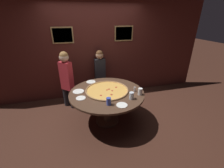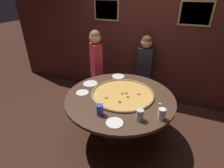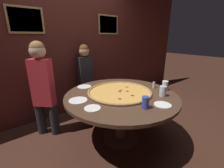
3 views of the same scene
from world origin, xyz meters
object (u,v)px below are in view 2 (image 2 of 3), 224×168
at_px(condiment_shaker, 159,107).
at_px(diner_side_left, 96,63).
at_px(drink_cup_far_left, 162,114).
at_px(white_plate_near_front, 115,123).
at_px(white_plate_right_side, 118,76).
at_px(white_plate_far_back, 90,84).
at_px(white_plate_left_side, 82,93).
at_px(diner_far_left, 144,66).
at_px(dining_table, 120,104).
at_px(drink_cup_near_left, 100,110).
at_px(drink_cup_by_shaker, 140,115).
at_px(giant_pizza, 123,94).

xyz_separation_m(condiment_shaker, diner_side_left, (-1.38, 0.96, 0.04)).
height_order(drink_cup_far_left, white_plate_near_front, drink_cup_far_left).
bearing_deg(white_plate_right_side, white_plate_near_front, -71.01).
relative_size(white_plate_far_back, white_plate_right_side, 1.07).
distance_m(white_plate_left_side, white_plate_right_side, 0.78).
distance_m(white_plate_left_side, diner_far_left, 1.44).
relative_size(dining_table, white_plate_right_side, 7.17).
bearing_deg(white_plate_left_side, diner_side_left, 105.37).
xyz_separation_m(drink_cup_near_left, drink_cup_by_shaker, (0.47, 0.09, 0.00)).
height_order(drink_cup_far_left, diner_side_left, diner_side_left).
height_order(white_plate_near_front, white_plate_right_side, same).
bearing_deg(diner_side_left, white_plate_far_back, 153.36).
height_order(white_plate_near_front, condiment_shaker, condiment_shaker).
xyz_separation_m(diner_side_left, diner_far_left, (0.89, 0.33, -0.05)).
height_order(drink_cup_near_left, white_plate_far_back, drink_cup_near_left).
height_order(white_plate_left_side, white_plate_far_back, same).
height_order(giant_pizza, white_plate_left_side, giant_pizza).
height_order(white_plate_near_front, diner_far_left, diner_far_left).
height_order(dining_table, white_plate_right_side, white_plate_right_side).
height_order(white_plate_far_back, white_plate_right_side, same).
height_order(white_plate_left_side, condiment_shaker, condiment_shaker).
bearing_deg(drink_cup_by_shaker, drink_cup_near_left, -169.25).
distance_m(white_plate_far_back, condiment_shaker, 1.18).
xyz_separation_m(dining_table, drink_cup_far_left, (0.62, -0.28, 0.20)).
bearing_deg(white_plate_far_back, drink_cup_near_left, -52.82).
distance_m(giant_pizza, condiment_shaker, 0.58).
distance_m(white_plate_left_side, diner_side_left, 1.01).
distance_m(drink_cup_far_left, drink_cup_near_left, 0.73).
xyz_separation_m(white_plate_near_front, white_plate_right_side, (-0.40, 1.16, 0.00)).
relative_size(diner_side_left, diner_far_left, 1.06).
distance_m(dining_table, drink_cup_by_shaker, 0.60).
xyz_separation_m(dining_table, diner_side_left, (-0.81, 0.84, 0.22)).
relative_size(giant_pizza, white_plate_left_side, 4.86).
relative_size(dining_table, drink_cup_by_shaker, 11.23).
bearing_deg(white_plate_right_side, drink_cup_far_left, -45.16).
height_order(drink_cup_by_shaker, diner_far_left, diner_far_left).
distance_m(dining_table, diner_far_left, 1.18).
xyz_separation_m(white_plate_left_side, diner_side_left, (-0.27, 0.97, 0.08)).
xyz_separation_m(giant_pizza, condiment_shaker, (0.55, -0.18, 0.04)).
relative_size(drink_cup_near_left, white_plate_far_back, 0.59).
xyz_separation_m(drink_cup_far_left, diner_side_left, (-1.43, 1.13, 0.02)).
bearing_deg(giant_pizza, drink_cup_by_shaker, -50.91).
distance_m(drink_cup_near_left, white_plate_near_front, 0.25).
height_order(white_plate_near_front, white_plate_far_back, same).
bearing_deg(white_plate_far_back, drink_cup_by_shaker, -30.45).
xyz_separation_m(drink_cup_far_left, white_plate_right_side, (-0.88, 0.88, -0.07)).
distance_m(drink_cup_near_left, white_plate_far_back, 0.83).
height_order(dining_table, diner_far_left, diner_far_left).
xyz_separation_m(drink_cup_far_left, white_plate_left_side, (-1.17, 0.16, -0.07)).
bearing_deg(dining_table, white_plate_near_front, -75.49).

